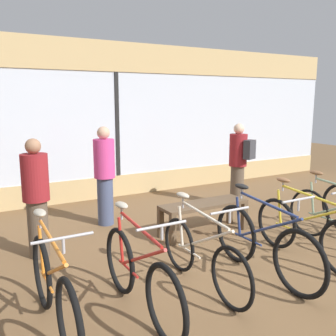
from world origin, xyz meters
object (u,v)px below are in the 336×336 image
display_bench (204,208)px  customer_mid_floor (105,174)px  bicycle_center_right (307,232)px  bicycle_left (139,276)px  customer_by_window (36,196)px  bicycle_center (264,244)px  bicycle_center_left (202,255)px  bicycle_far_left (53,291)px  customer_near_rack (239,162)px

display_bench → customer_mid_floor: 1.70m
display_bench → bicycle_center_right: bearing=-69.3°
bicycle_left → customer_by_window: customer_by_window is taller
bicycle_center → display_bench: size_ratio=1.25×
bicycle_center_left → display_bench: 1.70m
bicycle_far_left → customer_near_rack: bearing=30.3°
bicycle_far_left → customer_by_window: customer_by_window is taller
customer_by_window → bicycle_far_left: bearing=-96.7°
bicycle_center_left → display_bench: size_ratio=1.17×
display_bench → bicycle_center: bearing=-98.6°
display_bench → customer_near_rack: 1.85m
display_bench → customer_near_rack: bearing=33.2°
customer_near_rack → customer_mid_floor: customer_mid_floor is taller
display_bench → bicycle_far_left: bearing=-151.4°
bicycle_center_right → customer_by_window: size_ratio=1.13×
bicycle_center → customer_near_rack: customer_near_rack is taller
bicycle_center_right → display_bench: (-0.56, 1.47, 0.01)m
bicycle_far_left → bicycle_center_right: bearing=-1.2°
customer_by_window → customer_mid_floor: size_ratio=0.96×
customer_near_rack → customer_by_window: (-3.88, -0.62, -0.04)m
bicycle_center_right → customer_near_rack: (0.94, 2.45, 0.47)m
bicycle_center_left → customer_mid_floor: customer_mid_floor is taller
bicycle_far_left → bicycle_center_left: bearing=1.1°
bicycle_far_left → bicycle_center_left: bicycle_far_left is taller
bicycle_center → customer_mid_floor: customer_mid_floor is taller
bicycle_left → bicycle_center: size_ratio=0.97×
customer_by_window → bicycle_center: bearing=-41.3°
bicycle_far_left → display_bench: bicycle_far_left is taller
bicycle_center_left → customer_near_rack: size_ratio=1.03×
display_bench → customer_near_rack: (1.50, 0.98, 0.46)m
bicycle_far_left → customer_mid_floor: (1.43, 2.57, 0.45)m
customer_by_window → customer_mid_floor: customer_mid_floor is taller
bicycle_left → bicycle_center: bearing=-0.6°
bicycle_center_right → customer_mid_floor: customer_mid_floor is taller
bicycle_far_left → bicycle_left: size_ratio=1.02×
display_bench → customer_near_rack: size_ratio=0.88×
bicycle_far_left → bicycle_center: size_ratio=0.99×
bicycle_center_right → customer_by_window: 3.49m
bicycle_center → display_bench: (0.23, 1.53, -0.00)m
bicycle_center_left → bicycle_center_right: bearing=-3.5°
bicycle_far_left → display_bench: bearing=28.6°
customer_by_window → bicycle_center_right: bearing=-32.0°
customer_near_rack → customer_by_window: customer_near_rack is taller
bicycle_far_left → bicycle_center: bearing=-2.9°
bicycle_left → bicycle_center_left: size_ratio=1.04×
bicycle_center_left → customer_mid_floor: bearing=93.8°
bicycle_center_right → display_bench: bearing=110.7°
bicycle_far_left → customer_by_window: bearing=83.3°
bicycle_left → display_bench: (1.81, 1.51, 0.01)m
bicycle_far_left → customer_near_rack: size_ratio=1.09×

